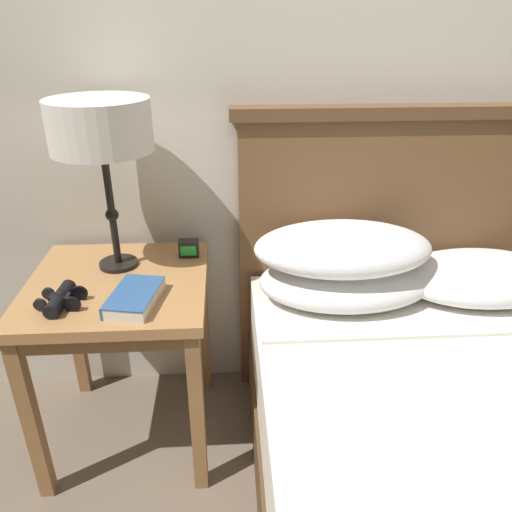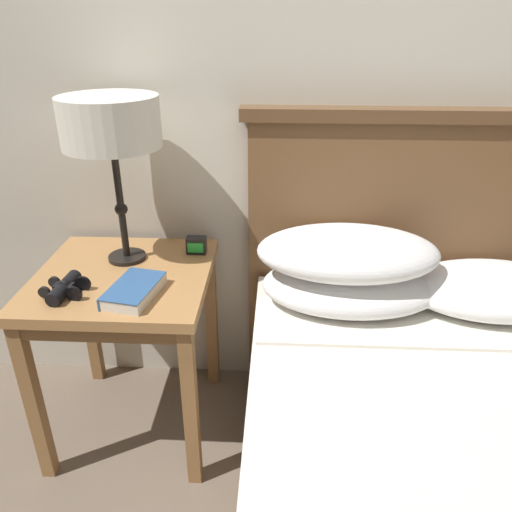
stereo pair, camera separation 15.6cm
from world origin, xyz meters
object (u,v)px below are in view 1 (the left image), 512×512
at_px(table_lamp, 100,129).
at_px(book_on_nightstand, 134,297).
at_px(bed, 475,489).
at_px(binoculars_pair, 61,299).
at_px(nightstand, 120,304).
at_px(alarm_clock, 189,248).

bearing_deg(table_lamp, book_on_nightstand, -69.84).
distance_m(bed, book_on_nightstand, 1.08).
relative_size(table_lamp, book_on_nightstand, 2.40).
xyz_separation_m(book_on_nightstand, binoculars_pair, (-0.22, 0.00, 0.00)).
height_order(bed, book_on_nightstand, bed).
bearing_deg(book_on_nightstand, table_lamp, 110.16).
relative_size(nightstand, book_on_nightstand, 2.83).
bearing_deg(book_on_nightstand, bed, -25.13).
bearing_deg(book_on_nightstand, alarm_clock, 65.37).
bearing_deg(bed, alarm_clock, 136.01).
height_order(book_on_nightstand, alarm_clock, alarm_clock).
bearing_deg(binoculars_pair, nightstand, 46.86).
relative_size(nightstand, alarm_clock, 9.41).
height_order(nightstand, bed, bed).
distance_m(book_on_nightstand, alarm_clock, 0.35).
distance_m(table_lamp, book_on_nightstand, 0.52).
bearing_deg(book_on_nightstand, binoculars_pair, 179.53).
relative_size(nightstand, bed, 0.33).
bearing_deg(bed, table_lamp, 145.87).
bearing_deg(book_on_nightstand, nightstand, 118.90).
xyz_separation_m(nightstand, table_lamp, (-0.01, 0.11, 0.55)).
xyz_separation_m(nightstand, alarm_clock, (0.23, 0.17, 0.12)).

